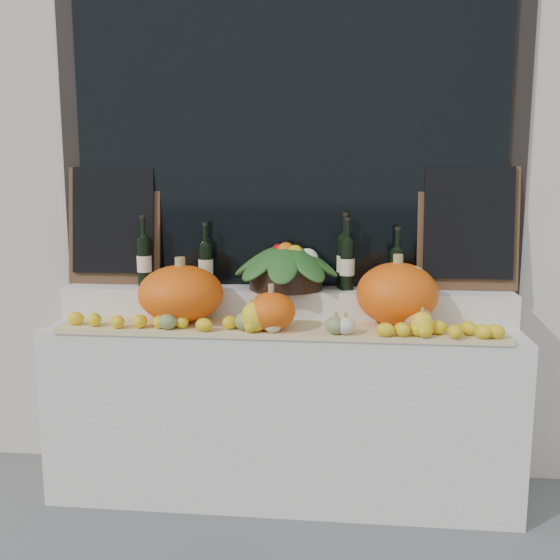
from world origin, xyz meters
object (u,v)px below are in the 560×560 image
Objects in this scene: pumpkin_left at (181,293)px; butternut_squash at (415,302)px; pumpkin_right at (397,294)px; wine_bottle_tall at (345,261)px; produce_bowl at (286,265)px.

pumpkin_left is 1.45× the size of butternut_squash.
pumpkin_right is (1.05, 0.04, 0.01)m from pumpkin_left.
wine_bottle_tall reaches higher than butternut_squash.
produce_bowl is at bearing 163.59° from pumpkin_right.
pumpkin_right is at bearing -16.41° from produce_bowl.
pumpkin_right is 0.58m from produce_bowl.
produce_bowl is (-0.63, 0.23, 0.13)m from butternut_squash.
pumpkin_left is at bearing -177.63° from pumpkin_right.
pumpkin_left is 1.13m from butternut_squash.
pumpkin_right is at bearing 2.37° from pumpkin_left.
pumpkin_left is at bearing -157.59° from produce_bowl.
pumpkin_left is 1.07× the size of wine_bottle_tall.
butternut_squash is at bearing -1.52° from pumpkin_left.
wine_bottle_tall is at bearing 139.14° from butternut_squash.
butternut_squash is at bearing -40.86° from wine_bottle_tall.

